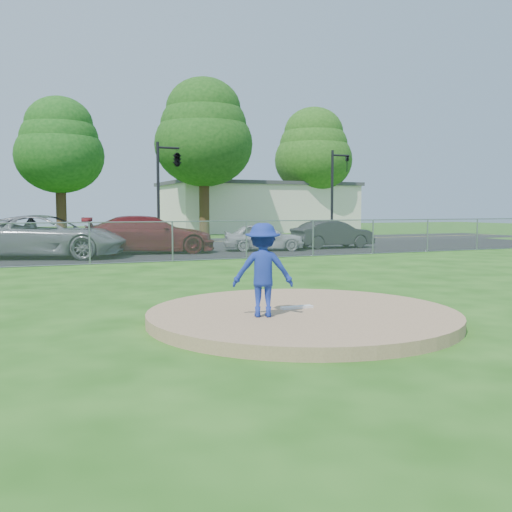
{
  "coord_description": "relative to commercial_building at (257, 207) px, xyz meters",
  "views": [
    {
      "loc": [
        -4.71,
        -8.68,
        1.96
      ],
      "look_at": [
        0.0,
        2.0,
        1.0
      ],
      "focal_mm": 40.0,
      "sensor_mm": 36.0,
      "label": 1
    }
  ],
  "objects": [
    {
      "name": "pitchers_mound",
      "position": [
        -16.0,
        -38.0,
        -2.06
      ],
      "size": [
        5.4,
        5.4,
        0.2
      ],
      "primitive_type": "cylinder",
      "color": "#9D7956",
      "rests_on": "ground"
    },
    {
      "name": "traffic_signal_right",
      "position": [
        -1.76,
        -16.0,
        1.2
      ],
      "size": [
        1.28,
        0.2,
        5.6
      ],
      "color": "black",
      "rests_on": "ground"
    },
    {
      "name": "tree_center",
      "position": [
        -17.0,
        -4.0,
        4.31
      ],
      "size": [
        6.16,
        6.16,
        9.84
      ],
      "color": "#3A2315",
      "rests_on": "ground"
    },
    {
      "name": "ground",
      "position": [
        -16.0,
        -28.0,
        -2.16
      ],
      "size": [
        120.0,
        120.0,
        0.0
      ],
      "primitive_type": "plane",
      "color": "#1C5111",
      "rests_on": "ground"
    },
    {
      "name": "parked_car_darkred",
      "position": [
        -14.82,
        -21.61,
        -1.32
      ],
      "size": [
        6.05,
        3.31,
        1.66
      ],
      "primitive_type": "imported",
      "rotation": [
        0.0,
        0.0,
        1.39
      ],
      "color": "maroon",
      "rests_on": "parking_lot"
    },
    {
      "name": "tree_far_right",
      "position": [
        4.0,
        -3.0,
        4.9
      ],
      "size": [
        6.72,
        6.72,
        10.74
      ],
      "color": "#352413",
      "rests_on": "ground"
    },
    {
      "name": "chain_link_fence",
      "position": [
        -16.0,
        -26.0,
        -1.41
      ],
      "size": [
        40.0,
        0.06,
        1.5
      ],
      "primitive_type": "cube",
      "color": "gray",
      "rests_on": "ground"
    },
    {
      "name": "street",
      "position": [
        -16.0,
        -14.0,
        -2.16
      ],
      "size": [
        60.0,
        7.0,
        0.01
      ],
      "primitive_type": "cube",
      "color": "black",
      "rests_on": "ground"
    },
    {
      "name": "parked_car_gray",
      "position": [
        -19.16,
        -22.41,
        -1.29
      ],
      "size": [
        6.79,
        4.98,
        1.72
      ],
      "primitive_type": "imported",
      "rotation": [
        0.0,
        0.0,
        1.18
      ],
      "color": "gray",
      "rests_on": "parking_lot"
    },
    {
      "name": "commercial_building",
      "position": [
        0.0,
        0.0,
        0.0
      ],
      "size": [
        16.4,
        9.4,
        4.3
      ],
      "color": "beige",
      "rests_on": "ground"
    },
    {
      "name": "parked_car_charcoal",
      "position": [
        -5.58,
        -21.97,
        -1.46
      ],
      "size": [
        4.21,
        1.5,
        1.38
      ],
      "primitive_type": "imported",
      "rotation": [
        0.0,
        0.0,
        1.58
      ],
      "color": "#252527",
      "rests_on": "parking_lot"
    },
    {
      "name": "pitcher",
      "position": [
        -16.87,
        -38.24,
        -1.19
      ],
      "size": [
        1.13,
        0.9,
        1.54
      ],
      "primitive_type": "imported",
      "rotation": [
        0.0,
        0.0,
        2.75
      ],
      "color": "navy",
      "rests_on": "pitchers_mound"
    },
    {
      "name": "parked_car_pearl",
      "position": [
        -9.54,
        -22.25,
        -1.5
      ],
      "size": [
        4.08,
        2.56,
        1.29
      ],
      "primitive_type": "imported",
      "rotation": [
        0.0,
        0.0,
        1.28
      ],
      "color": "#B9BBBE",
      "rests_on": "parking_lot"
    },
    {
      "name": "parking_lot",
      "position": [
        -16.0,
        -21.5,
        -2.15
      ],
      "size": [
        50.0,
        8.0,
        0.01
      ],
      "primitive_type": "cube",
      "color": "black",
      "rests_on": "ground"
    },
    {
      "name": "pitching_rubber",
      "position": [
        -16.0,
        -37.8,
        -1.94
      ],
      "size": [
        0.6,
        0.15,
        0.04
      ],
      "primitive_type": "cube",
      "color": "white",
      "rests_on": "pitchers_mound"
    },
    {
      "name": "tree_right",
      "position": [
        -7.0,
        -6.0,
        5.49
      ],
      "size": [
        7.28,
        7.28,
        11.63
      ],
      "color": "#3B2815",
      "rests_on": "ground"
    },
    {
      "name": "traffic_signal_center",
      "position": [
        -12.03,
        -16.0,
        2.45
      ],
      "size": [
        1.42,
        2.48,
        5.6
      ],
      "color": "black",
      "rests_on": "ground"
    }
  ]
}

